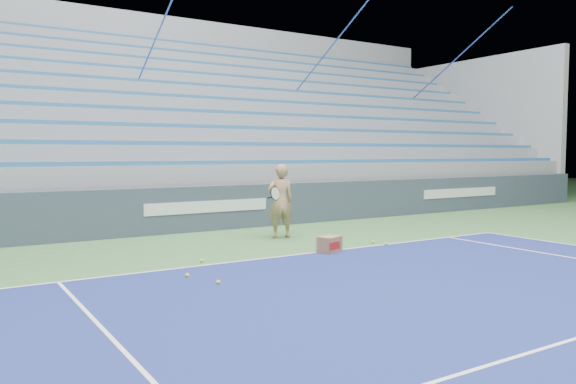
# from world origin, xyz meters

# --- Properties ---
(sponsor_barrier) EXTENTS (30.00, 0.32, 1.10)m
(sponsor_barrier) POSITION_xyz_m (0.00, 15.88, 0.55)
(sponsor_barrier) COLOR #354151
(sponsor_barrier) RESTS_ON ground
(bleachers) EXTENTS (31.00, 9.15, 7.30)m
(bleachers) POSITION_xyz_m (0.00, 21.60, 2.36)
(bleachers) COLOR gray
(bleachers) RESTS_ON ground
(tennis_player) EXTENTS (0.94, 0.87, 1.66)m
(tennis_player) POSITION_xyz_m (0.91, 13.87, 0.83)
(tennis_player) COLOR tan
(tennis_player) RESTS_ON ground
(ball_box) EXTENTS (0.51, 0.45, 0.32)m
(ball_box) POSITION_xyz_m (0.74, 11.77, 0.16)
(ball_box) COLOR #8F6445
(ball_box) RESTS_ON ground
(tennis_ball_0) EXTENTS (0.07, 0.07, 0.07)m
(tennis_ball_0) POSITION_xyz_m (-2.38, 11.20, 0.03)
(tennis_ball_0) COLOR #D4E62F
(tennis_ball_0) RESTS_ON ground
(tennis_ball_1) EXTENTS (0.07, 0.07, 0.07)m
(tennis_ball_1) POSITION_xyz_m (2.25, 11.86, 0.03)
(tennis_ball_1) COLOR #D4E62F
(tennis_ball_1) RESTS_ON ground
(tennis_ball_2) EXTENTS (0.07, 0.07, 0.07)m
(tennis_ball_2) POSITION_xyz_m (-2.17, 10.54, 0.03)
(tennis_ball_2) COLOR #D4E62F
(tennis_ball_2) RESTS_ON ground
(tennis_ball_3) EXTENTS (0.07, 0.07, 0.07)m
(tennis_ball_3) POSITION_xyz_m (-1.72, 12.18, 0.03)
(tennis_ball_3) COLOR #D4E62F
(tennis_ball_3) RESTS_ON ground
(tennis_ball_4) EXTENTS (0.07, 0.07, 0.07)m
(tennis_ball_4) POSITION_xyz_m (2.17, 12.17, 0.03)
(tennis_ball_4) COLOR #D4E62F
(tennis_ball_4) RESTS_ON ground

